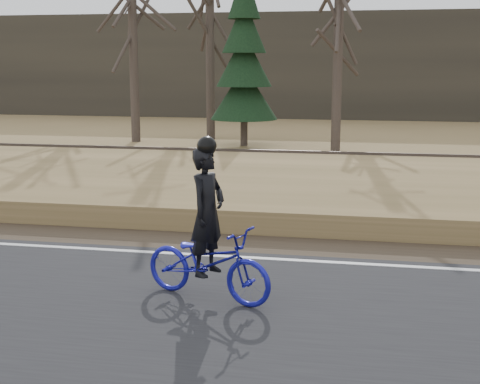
# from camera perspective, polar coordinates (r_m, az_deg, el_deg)

# --- Properties ---
(treeline_backdrop) EXTENTS (120.00, 4.00, 6.00)m
(treeline_backdrop) POSITION_cam_1_polar(r_m,az_deg,el_deg) (40.33, 15.75, 10.32)
(treeline_backdrop) COLOR #383328
(treeline_backdrop) RESTS_ON ground
(cyclist) EXTENTS (2.04, 1.26, 2.22)m
(cyclist) POSITION_cam_1_polar(r_m,az_deg,el_deg) (9.02, -2.76, -4.87)
(cyclist) COLOR #161698
(cyclist) RESTS_ON road
(bare_tree_far_left) EXTENTS (0.36, 0.36, 8.04)m
(bare_tree_far_left) POSITION_cam_1_polar(r_m,az_deg,el_deg) (27.73, -9.10, 12.55)
(bare_tree_far_left) COLOR #463A33
(bare_tree_far_left) RESTS_ON ground
(bare_tree_left) EXTENTS (0.36, 0.36, 9.11)m
(bare_tree_left) POSITION_cam_1_polar(r_m,az_deg,el_deg) (28.36, -2.58, 13.72)
(bare_tree_left) COLOR #463A33
(bare_tree_left) RESTS_ON ground
(bare_tree_near_left) EXTENTS (0.36, 0.36, 7.49)m
(bare_tree_near_left) POSITION_cam_1_polar(r_m,az_deg,el_deg) (24.81, 8.37, 12.12)
(bare_tree_near_left) COLOR #463A33
(bare_tree_near_left) RESTS_ON ground
(conifer) EXTENTS (2.60, 2.60, 6.84)m
(conifer) POSITION_cam_1_polar(r_m,az_deg,el_deg) (26.07, 0.35, 11.07)
(conifer) COLOR #463A33
(conifer) RESTS_ON ground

